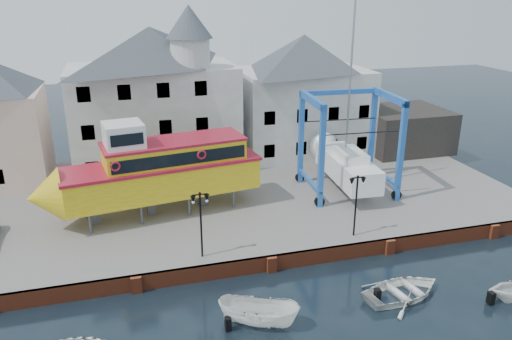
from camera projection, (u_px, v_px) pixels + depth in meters
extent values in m
plane|color=black|center=(271.00, 271.00, 30.35)|extent=(140.00, 140.00, 0.00)
cube|color=#645D58|center=(231.00, 195.00, 40.12)|extent=(44.00, 22.00, 1.00)
cube|color=maroon|center=(271.00, 263.00, 30.29)|extent=(44.00, 0.25, 1.00)
cube|color=maroon|center=(136.00, 285.00, 28.10)|extent=(0.60, 0.36, 1.00)
cube|color=maroon|center=(272.00, 264.00, 30.13)|extent=(0.60, 0.36, 1.00)
cube|color=maroon|center=(390.00, 247.00, 32.17)|extent=(0.60, 0.36, 1.00)
cube|color=maroon|center=(494.00, 231.00, 34.21)|extent=(0.60, 0.36, 1.00)
cube|color=#B8B8AC|center=(155.00, 117.00, 43.89)|extent=(14.00, 8.00, 9.00)
pyramid|color=#3E4449|center=(150.00, 46.00, 41.79)|extent=(14.00, 8.00, 3.20)
cube|color=black|center=(92.00, 169.00, 39.91)|extent=(1.00, 0.08, 1.20)
cube|color=black|center=(131.00, 165.00, 40.68)|extent=(1.00, 0.08, 1.20)
cube|color=black|center=(168.00, 162.00, 41.44)|extent=(1.00, 0.08, 1.20)
cube|color=black|center=(203.00, 159.00, 42.21)|extent=(1.00, 0.08, 1.20)
cube|color=black|center=(88.00, 133.00, 38.88)|extent=(1.00, 0.08, 1.20)
cube|color=black|center=(128.00, 130.00, 39.64)|extent=(1.00, 0.08, 1.20)
cube|color=black|center=(166.00, 127.00, 40.41)|extent=(1.00, 0.08, 1.20)
cube|color=black|center=(202.00, 124.00, 41.17)|extent=(1.00, 0.08, 1.20)
cube|color=black|center=(83.00, 94.00, 37.84)|extent=(1.00, 0.08, 1.20)
cube|color=black|center=(124.00, 92.00, 38.61)|extent=(1.00, 0.08, 1.20)
cube|color=black|center=(163.00, 90.00, 39.37)|extent=(1.00, 0.08, 1.20)
cube|color=black|center=(201.00, 88.00, 40.14)|extent=(1.00, 0.08, 1.20)
cylinder|color=#B8B8AC|center=(190.00, 53.00, 40.52)|extent=(3.20, 3.20, 2.40)
cone|color=#3E4449|center=(189.00, 21.00, 39.66)|extent=(3.80, 3.80, 2.60)
cube|color=#B8B8AC|center=(302.00, 111.00, 48.08)|extent=(12.00, 8.00, 8.00)
pyramid|color=#3E4449|center=(304.00, 52.00, 46.15)|extent=(12.00, 8.00, 3.20)
cube|color=black|center=(269.00, 151.00, 44.19)|extent=(1.00, 0.08, 1.20)
cube|color=black|center=(301.00, 148.00, 44.95)|extent=(1.00, 0.08, 1.20)
cube|color=black|center=(332.00, 146.00, 45.72)|extent=(1.00, 0.08, 1.20)
cube|color=black|center=(361.00, 143.00, 46.48)|extent=(1.00, 0.08, 1.20)
cube|color=black|center=(270.00, 118.00, 43.15)|extent=(1.00, 0.08, 1.20)
cube|color=black|center=(302.00, 116.00, 43.92)|extent=(1.00, 0.08, 1.20)
cube|color=black|center=(334.00, 114.00, 44.68)|extent=(1.00, 0.08, 1.20)
cube|color=black|center=(364.00, 111.00, 45.44)|extent=(1.00, 0.08, 1.20)
cube|color=black|center=(403.00, 129.00, 49.51)|extent=(8.00, 7.00, 4.00)
cylinder|color=black|center=(201.00, 226.00, 29.38)|extent=(0.12, 0.12, 4.00)
cube|color=black|center=(200.00, 194.00, 28.67)|extent=(0.90, 0.06, 0.06)
sphere|color=black|center=(200.00, 193.00, 28.65)|extent=(0.16, 0.16, 0.16)
cone|color=black|center=(193.00, 200.00, 28.67)|extent=(0.32, 0.32, 0.45)
sphere|color=white|center=(193.00, 202.00, 28.73)|extent=(0.18, 0.18, 0.18)
cone|color=black|center=(207.00, 198.00, 28.87)|extent=(0.32, 0.32, 0.45)
sphere|color=white|center=(207.00, 201.00, 28.93)|extent=(0.18, 0.18, 0.18)
cylinder|color=black|center=(356.00, 207.00, 31.93)|extent=(0.12, 0.12, 4.00)
cube|color=black|center=(358.00, 178.00, 31.22)|extent=(0.90, 0.06, 0.06)
sphere|color=black|center=(358.00, 176.00, 31.20)|extent=(0.16, 0.16, 0.16)
cone|color=black|center=(352.00, 182.00, 31.21)|extent=(0.32, 0.32, 0.45)
sphere|color=white|center=(352.00, 185.00, 31.27)|extent=(0.18, 0.18, 0.18)
cone|color=black|center=(363.00, 181.00, 31.42)|extent=(0.32, 0.32, 0.45)
sphere|color=white|center=(363.00, 184.00, 31.48)|extent=(0.18, 0.18, 0.18)
cylinder|color=#59595E|center=(90.00, 223.00, 32.64)|extent=(0.23, 0.23, 1.44)
cylinder|color=#59595E|center=(85.00, 208.00, 34.95)|extent=(0.23, 0.23, 1.44)
cylinder|color=#59595E|center=(141.00, 214.00, 33.94)|extent=(0.23, 0.23, 1.44)
cylinder|color=#59595E|center=(134.00, 200.00, 36.25)|extent=(0.23, 0.23, 1.44)
cylinder|color=#59595E|center=(189.00, 206.00, 35.23)|extent=(0.23, 0.23, 1.44)
cylinder|color=#59595E|center=(179.00, 192.00, 37.54)|extent=(0.23, 0.23, 1.44)
cylinder|color=#59595E|center=(233.00, 198.00, 36.52)|extent=(0.23, 0.23, 1.44)
cylinder|color=#59595E|center=(221.00, 186.00, 38.83)|extent=(0.23, 0.23, 1.44)
cube|color=#59595E|center=(95.00, 214.00, 33.98)|extent=(0.64, 0.56, 1.44)
cube|color=#59595E|center=(151.00, 205.00, 35.46)|extent=(0.64, 0.56, 1.44)
cube|color=#59595E|center=(203.00, 196.00, 36.94)|extent=(0.64, 0.56, 1.44)
cube|color=gold|center=(163.00, 179.00, 35.21)|extent=(13.87, 5.58, 2.12)
cone|color=gold|center=(44.00, 197.00, 32.23)|extent=(2.63, 3.93, 3.66)
cube|color=#A8172C|center=(162.00, 164.00, 34.82)|extent=(14.17, 5.77, 0.21)
cube|color=gold|center=(174.00, 153.00, 34.95)|extent=(10.00, 4.64, 1.54)
cube|color=black|center=(181.00, 159.00, 33.51)|extent=(9.15, 1.40, 0.87)
cube|color=black|center=(168.00, 146.00, 36.36)|extent=(9.15, 1.40, 0.87)
cube|color=#A8172C|center=(174.00, 141.00, 34.66)|extent=(10.20, 4.76, 0.17)
cube|color=white|center=(124.00, 136.00, 33.09)|extent=(2.84, 2.84, 1.75)
cube|color=black|center=(127.00, 140.00, 31.97)|extent=(2.09, 0.36, 0.77)
torus|color=#A8172C|center=(115.00, 166.00, 31.75)|extent=(0.69, 0.23, 0.67)
torus|color=#A8172C|center=(202.00, 155.00, 33.97)|extent=(0.69, 0.23, 0.67)
cube|color=#1E50B3|center=(321.00, 158.00, 35.59)|extent=(0.41, 0.41, 7.63)
cylinder|color=black|center=(319.00, 202.00, 36.77)|extent=(0.78, 0.32, 0.76)
cube|color=#1E50B3|center=(301.00, 138.00, 40.24)|extent=(0.41, 0.41, 7.63)
cylinder|color=black|center=(300.00, 178.00, 41.43)|extent=(0.78, 0.32, 0.76)
cube|color=#1E50B3|center=(401.00, 152.00, 36.78)|extent=(0.41, 0.41, 7.63)
cylinder|color=black|center=(396.00, 195.00, 37.96)|extent=(0.78, 0.32, 0.76)
cube|color=#1E50B3|center=(372.00, 134.00, 41.43)|extent=(0.41, 0.41, 7.63)
cylinder|color=black|center=(369.00, 172.00, 42.62)|extent=(0.78, 0.32, 0.76)
cube|color=#1E50B3|center=(312.00, 100.00, 36.66)|extent=(0.75, 5.46, 0.53)
cube|color=#1E50B3|center=(309.00, 181.00, 38.86)|extent=(0.63, 5.45, 0.23)
cube|color=#1E50B3|center=(390.00, 97.00, 37.85)|extent=(0.75, 5.46, 0.53)
cube|color=#1E50B3|center=(383.00, 175.00, 40.04)|extent=(0.63, 5.45, 0.23)
cube|color=#1E50B3|center=(340.00, 92.00, 39.59)|extent=(6.55, 0.82, 0.38)
cube|color=white|center=(347.00, 167.00, 39.15)|extent=(3.05, 8.32, 1.74)
cone|color=white|center=(327.00, 149.00, 43.60)|extent=(2.62, 1.91, 2.51)
cube|color=#59595E|center=(346.00, 182.00, 39.58)|extent=(0.39, 1.97, 0.76)
cube|color=white|center=(351.00, 155.00, 38.24)|extent=(1.96, 3.38, 0.65)
cylinder|color=#99999E|center=(350.00, 79.00, 37.28)|extent=(0.17, 0.17, 11.99)
cube|color=black|center=(360.00, 133.00, 36.20)|extent=(5.93, 0.52, 0.05)
cube|color=black|center=(341.00, 120.00, 39.80)|extent=(5.93, 0.52, 0.05)
imported|color=white|center=(259.00, 325.00, 25.54)|extent=(4.50, 3.47, 1.64)
imported|color=white|center=(402.00, 296.00, 27.89)|extent=(5.24, 4.12, 0.99)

